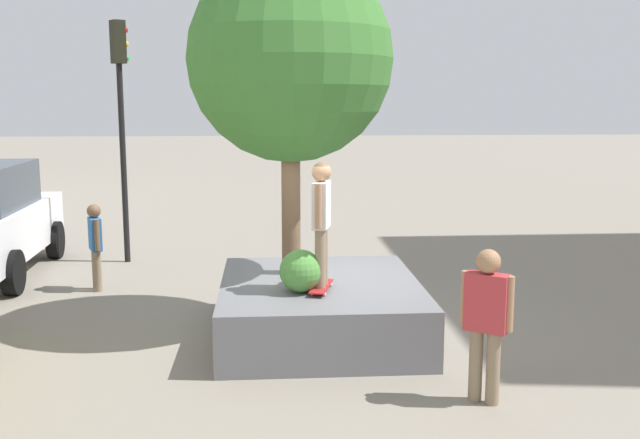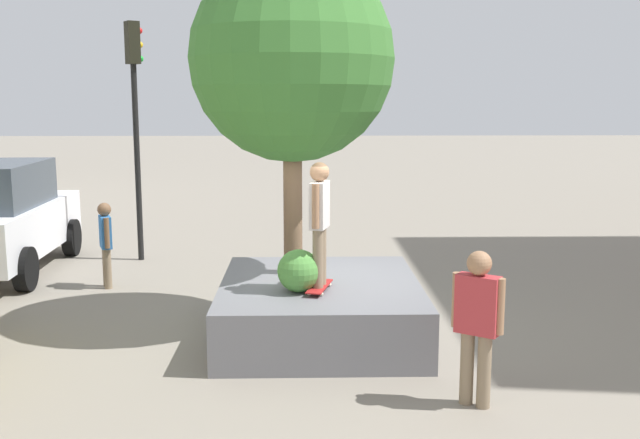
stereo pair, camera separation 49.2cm
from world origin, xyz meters
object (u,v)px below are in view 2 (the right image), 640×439
plaza_tree (292,60)px  skateboarder (319,215)px  traffic_light_corner (135,101)px  planter_ledge (320,308)px  bystander_watching (477,317)px  skateboard (320,287)px  pedestrian_crossing (106,239)px

plaza_tree → skateboarder: 2.39m
plaza_tree → traffic_light_corner: bearing=36.0°
planter_ledge → bystander_watching: 3.06m
skateboard → traffic_light_corner: 7.16m
plaza_tree → skateboarder: plaza_tree is taller
skateboard → pedestrian_crossing: 5.01m
skateboard → bystander_watching: size_ratio=0.47×
planter_ledge → bystander_watching: (-2.49, -1.66, 0.62)m
planter_ledge → skateboard: size_ratio=4.00×
skateboard → traffic_light_corner: size_ratio=0.17×
skateboarder → pedestrian_crossing: size_ratio=1.08×
traffic_light_corner → pedestrian_crossing: (-2.33, 0.10, -2.45)m
planter_ledge → plaza_tree: (0.56, 0.39, 3.54)m
plaza_tree → skateboard: 3.29m
skateboard → skateboarder: size_ratio=0.49×
planter_ledge → skateboarder: (-0.52, 0.02, 1.44)m
skateboarder → bystander_watching: (-1.97, -1.68, -0.82)m
skateboard → bystander_watching: 2.60m
traffic_light_corner → skateboarder: bearing=-146.8°
skateboarder → pedestrian_crossing: 5.10m
skateboarder → traffic_light_corner: 6.88m
skateboarder → bystander_watching: skateboarder is taller
plaza_tree → skateboarder: bearing=-161.0°
skateboard → traffic_light_corner: bearing=33.2°
plaza_tree → pedestrian_crossing: plaza_tree is taller
traffic_light_corner → bystander_watching: bearing=-144.8°
plaza_tree → skateboarder: size_ratio=2.76×
skateboard → skateboarder: bearing=-14.0°
traffic_light_corner → pedestrian_crossing: traffic_light_corner is taller
plaza_tree → pedestrian_crossing: 5.07m
planter_ledge → skateboard: skateboard is taller
skateboarder → pedestrian_crossing: (3.29, 3.78, -0.94)m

